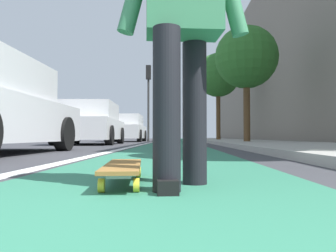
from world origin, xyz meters
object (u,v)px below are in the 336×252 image
skater_person (183,14)px  traffic_light (148,89)px  parked_car_mid (91,124)px  street_tree_far (218,75)px  parked_car_far (127,129)px  skateboard (123,168)px  street_tree_mid (246,58)px

skater_person → traffic_light: bearing=5.5°
skater_person → traffic_light: (17.06, 1.64, 2.07)m
parked_car_mid → street_tree_far: street_tree_far is taller
parked_car_far → parked_car_mid: bearing=177.6°
traffic_light → street_tree_far: bearing=-74.1°
skateboard → parked_car_mid: size_ratio=0.20×
skateboard → street_tree_mid: 10.83m
skater_person → street_tree_far: bearing=-7.8°
skater_person → street_tree_far: 18.66m
street_tree_mid → skater_person: bearing=166.2°
parked_car_mid → traffic_light: size_ratio=0.97×
traffic_light → street_tree_far: street_tree_far is taller
skater_person → parked_car_mid: 10.43m
traffic_light → parked_car_far: bearing=109.6°
skater_person → street_tree_far: size_ratio=0.31×
skateboard → skater_person: 0.92m
parked_car_mid → parked_car_far: parked_car_far is taller
skateboard → street_tree_far: street_tree_far is taller
skateboard → street_tree_far: size_ratio=0.16×
skater_person → street_tree_far: (18.24, -2.49, 3.04)m
skateboard → parked_car_far: (16.50, 2.46, 0.62)m
traffic_light → skateboard: bearing=-175.6°
skateboard → parked_car_far: size_ratio=0.20×
street_tree_mid → street_tree_far: (8.09, -0.00, 0.86)m
skater_person → parked_car_mid: skater_person is taller
skater_person → parked_car_far: skater_person is taller
skateboard → skater_person: (-0.15, -0.35, 0.84)m
skateboard → parked_car_mid: (9.80, 2.75, 0.62)m
street_tree_far → parked_car_mid: bearing=146.0°
street_tree_mid → skateboard: bearing=164.2°
parked_car_mid → skateboard: bearing=-164.3°
skateboard → traffic_light: 17.21m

